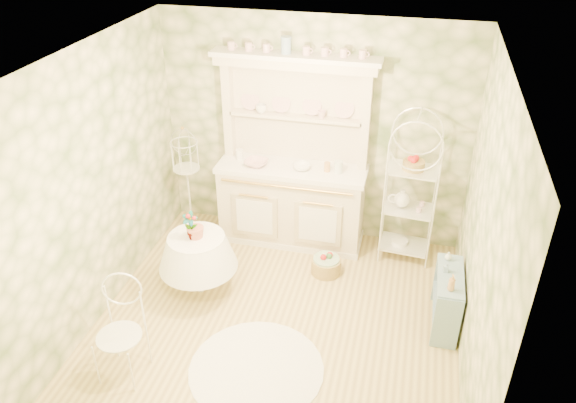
% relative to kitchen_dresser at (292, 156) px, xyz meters
% --- Properties ---
extents(floor, '(3.60, 3.60, 0.00)m').
position_rel_kitchen_dresser_xyz_m(floor, '(0.20, -1.52, -1.15)').
color(floor, '#CEB872').
rests_on(floor, ground).
extents(ceiling, '(3.60, 3.60, 0.00)m').
position_rel_kitchen_dresser_xyz_m(ceiling, '(0.20, -1.52, 1.56)').
color(ceiling, white).
rests_on(ceiling, floor).
extents(wall_left, '(3.60, 3.60, 0.00)m').
position_rel_kitchen_dresser_xyz_m(wall_left, '(-1.60, -1.52, 0.21)').
color(wall_left, beige).
rests_on(wall_left, floor).
extents(wall_right, '(3.60, 3.60, 0.00)m').
position_rel_kitchen_dresser_xyz_m(wall_right, '(2.00, -1.52, 0.21)').
color(wall_right, beige).
rests_on(wall_right, floor).
extents(wall_back, '(3.60, 3.60, 0.00)m').
position_rel_kitchen_dresser_xyz_m(wall_back, '(0.20, 0.28, 0.21)').
color(wall_back, beige).
rests_on(wall_back, floor).
extents(wall_front, '(3.60, 3.60, 0.00)m').
position_rel_kitchen_dresser_xyz_m(wall_front, '(0.20, -3.32, 0.21)').
color(wall_front, beige).
rests_on(wall_front, floor).
extents(kitchen_dresser, '(1.87, 0.61, 2.29)m').
position_rel_kitchen_dresser_xyz_m(kitchen_dresser, '(0.00, 0.00, 0.00)').
color(kitchen_dresser, silver).
rests_on(kitchen_dresser, floor).
extents(bakers_rack, '(0.57, 0.43, 1.72)m').
position_rel_kitchen_dresser_xyz_m(bakers_rack, '(1.38, -0.03, -0.28)').
color(bakers_rack, white).
rests_on(bakers_rack, floor).
extents(side_shelf, '(0.32, 0.72, 0.60)m').
position_rel_kitchen_dresser_xyz_m(side_shelf, '(1.85, -1.13, -0.84)').
color(side_shelf, '#7E9FB5').
rests_on(side_shelf, floor).
extents(round_table, '(0.81, 0.81, 0.73)m').
position_rel_kitchen_dresser_xyz_m(round_table, '(-0.73, -1.23, -0.78)').
color(round_table, white).
rests_on(round_table, floor).
extents(cafe_chair, '(0.47, 0.47, 0.83)m').
position_rel_kitchen_dresser_xyz_m(cafe_chair, '(-0.98, -2.49, -0.73)').
color(cafe_chair, white).
rests_on(cafe_chair, floor).
extents(birdcage_stand, '(0.36, 0.36, 1.48)m').
position_rel_kitchen_dresser_xyz_m(birdcage_stand, '(-1.26, -0.15, -0.40)').
color(birdcage_stand, white).
rests_on(birdcage_stand, floor).
extents(floor_basket, '(0.32, 0.32, 0.19)m').
position_rel_kitchen_dresser_xyz_m(floor_basket, '(0.54, -0.58, -1.05)').
color(floor_basket, tan).
rests_on(floor_basket, floor).
extents(lace_rug, '(1.34, 1.34, 0.01)m').
position_rel_kitchen_dresser_xyz_m(lace_rug, '(0.17, -2.17, -1.14)').
color(lace_rug, white).
rests_on(lace_rug, floor).
extents(bowl_floral, '(0.29, 0.29, 0.07)m').
position_rel_kitchen_dresser_xyz_m(bowl_floral, '(-0.41, -0.07, -0.13)').
color(bowl_floral, white).
rests_on(bowl_floral, kitchen_dresser).
extents(bowl_white, '(0.25, 0.25, 0.07)m').
position_rel_kitchen_dresser_xyz_m(bowl_white, '(0.13, -0.04, -0.13)').
color(bowl_white, white).
rests_on(bowl_white, kitchen_dresser).
extents(cup_left, '(0.14, 0.14, 0.10)m').
position_rel_kitchen_dresser_xyz_m(cup_left, '(-0.40, 0.15, 0.47)').
color(cup_left, white).
rests_on(cup_left, kitchen_dresser).
extents(cup_right, '(0.12, 0.12, 0.09)m').
position_rel_kitchen_dresser_xyz_m(cup_right, '(0.31, 0.16, 0.47)').
color(cup_right, white).
rests_on(cup_right, kitchen_dresser).
extents(potted_geranium, '(0.17, 0.13, 0.31)m').
position_rel_kitchen_dresser_xyz_m(potted_geranium, '(-0.76, -1.27, -0.30)').
color(potted_geranium, '#3F7238').
rests_on(potted_geranium, round_table).
extents(bottle_amber, '(0.08, 0.08, 0.17)m').
position_rel_kitchen_dresser_xyz_m(bottle_amber, '(1.84, -1.36, -0.46)').
color(bottle_amber, tan).
rests_on(bottle_amber, side_shelf).
extents(bottle_blue, '(0.05, 0.05, 0.11)m').
position_rel_kitchen_dresser_xyz_m(bottle_blue, '(1.80, -1.09, -0.49)').
color(bottle_blue, '#82A0B9').
rests_on(bottle_blue, side_shelf).
extents(bottle_glass, '(0.09, 0.09, 0.09)m').
position_rel_kitchen_dresser_xyz_m(bottle_glass, '(1.82, -0.88, -0.50)').
color(bottle_glass, silver).
rests_on(bottle_glass, side_shelf).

